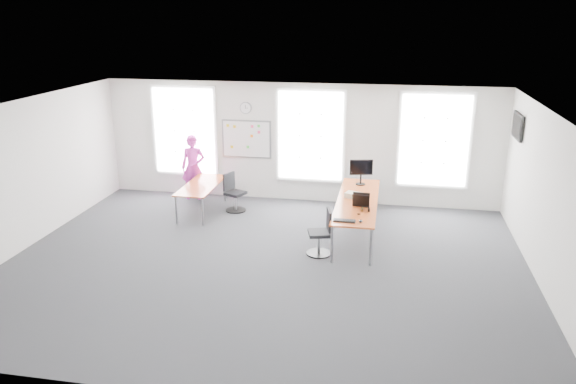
% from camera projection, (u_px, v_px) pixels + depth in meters
% --- Properties ---
extents(floor, '(10.00, 10.00, 0.00)m').
position_uv_depth(floor, '(264.00, 264.00, 10.83)').
color(floor, '#292A2F').
rests_on(floor, ground).
extents(ceiling, '(10.00, 10.00, 0.00)m').
position_uv_depth(ceiling, '(262.00, 109.00, 9.91)').
color(ceiling, silver).
rests_on(ceiling, ground).
extents(wall_back, '(10.00, 0.00, 10.00)m').
position_uv_depth(wall_back, '(299.00, 143.00, 14.11)').
color(wall_back, white).
rests_on(wall_back, ground).
extents(wall_front, '(10.00, 0.00, 10.00)m').
position_uv_depth(wall_front, '(188.00, 291.00, 6.62)').
color(wall_front, white).
rests_on(wall_front, ground).
extents(wall_left, '(0.00, 10.00, 10.00)m').
position_uv_depth(wall_left, '(20.00, 176.00, 11.23)').
color(wall_left, white).
rests_on(wall_left, ground).
extents(wall_right, '(0.00, 10.00, 10.00)m').
position_uv_depth(wall_right, '(551.00, 206.00, 9.50)').
color(wall_right, white).
rests_on(wall_right, ground).
extents(window_left, '(1.60, 0.06, 2.20)m').
position_uv_depth(window_left, '(185.00, 131.00, 14.54)').
color(window_left, silver).
rests_on(window_left, wall_back).
extents(window_mid, '(1.60, 0.06, 2.20)m').
position_uv_depth(window_mid, '(310.00, 136.00, 13.97)').
color(window_mid, silver).
rests_on(window_mid, wall_back).
extents(window_right, '(1.60, 0.06, 2.20)m').
position_uv_depth(window_right, '(434.00, 141.00, 13.45)').
color(window_right, silver).
rests_on(window_right, wall_back).
extents(desk_right, '(0.86, 3.24, 0.79)m').
position_uv_depth(desk_right, '(357.00, 202.00, 12.08)').
color(desk_right, '#B45429').
rests_on(desk_right, ground).
extents(desk_left, '(0.75, 1.88, 0.69)m').
position_uv_depth(desk_left, '(201.00, 187.00, 13.49)').
color(desk_left, '#B45429').
rests_on(desk_left, ground).
extents(chair_right, '(0.52, 0.52, 0.93)m').
position_uv_depth(chair_right, '(322.00, 235.00, 11.16)').
color(chair_right, black).
rests_on(chair_right, ground).
extents(chair_left, '(0.56, 0.56, 0.93)m').
position_uv_depth(chair_left, '(234.00, 194.00, 13.65)').
color(chair_left, black).
rests_on(chair_left, ground).
extents(person, '(0.65, 0.47, 1.68)m').
position_uv_depth(person, '(193.00, 167.00, 14.40)').
color(person, '#DB34B7').
rests_on(person, ground).
extents(whiteboard, '(1.20, 0.03, 0.90)m').
position_uv_depth(whiteboard, '(246.00, 139.00, 14.30)').
color(whiteboard, white).
rests_on(whiteboard, wall_back).
extents(wall_clock, '(0.30, 0.04, 0.30)m').
position_uv_depth(wall_clock, '(246.00, 108.00, 14.06)').
color(wall_clock, gray).
rests_on(wall_clock, wall_back).
extents(tv, '(0.06, 0.90, 0.55)m').
position_uv_depth(tv, '(518.00, 126.00, 12.07)').
color(tv, black).
rests_on(tv, wall_right).
extents(keyboard, '(0.44, 0.18, 0.02)m').
position_uv_depth(keyboard, '(344.00, 221.00, 10.82)').
color(keyboard, black).
rests_on(keyboard, desk_right).
extents(mouse, '(0.08, 0.12, 0.04)m').
position_uv_depth(mouse, '(361.00, 221.00, 10.77)').
color(mouse, black).
rests_on(mouse, desk_right).
extents(lens_cap, '(0.07, 0.07, 0.01)m').
position_uv_depth(lens_cap, '(359.00, 214.00, 11.20)').
color(lens_cap, black).
rests_on(lens_cap, desk_right).
extents(headphones, '(0.18, 0.09, 0.10)m').
position_uv_depth(headphones, '(365.00, 209.00, 11.35)').
color(headphones, black).
rests_on(headphones, desk_right).
extents(laptop_sleeve, '(0.36, 0.23, 0.29)m').
position_uv_depth(laptop_sleeve, '(361.00, 200.00, 11.59)').
color(laptop_sleeve, black).
rests_on(laptop_sleeve, desk_right).
extents(paper_stack, '(0.39, 0.34, 0.11)m').
position_uv_depth(paper_stack, '(353.00, 195.00, 12.20)').
color(paper_stack, beige).
rests_on(paper_stack, desk_right).
extents(monitor, '(0.54, 0.22, 0.60)m').
position_uv_depth(monitor, '(361.00, 170.00, 13.02)').
color(monitor, black).
rests_on(monitor, desk_right).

